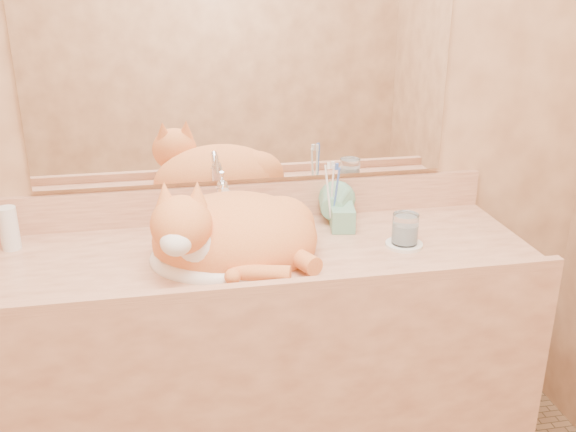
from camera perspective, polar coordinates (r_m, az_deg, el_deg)
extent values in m
cube|color=#9C6947|center=(2.01, -3.97, 10.55)|extent=(2.40, 0.02, 2.50)
cube|color=white|center=(1.98, -4.03, 14.48)|extent=(1.30, 0.02, 0.80)
imported|color=#6AAA89|center=(1.96, 5.05, 0.52)|extent=(0.08, 0.09, 0.16)
imported|color=#6AAA89|center=(2.02, 3.93, 0.44)|extent=(0.16, 0.16, 0.11)
cylinder|color=white|center=(1.93, 10.28, -2.51)|extent=(0.11, 0.11, 0.01)
cylinder|color=white|center=(1.91, 10.37, -1.13)|extent=(0.08, 0.08, 0.09)
cylinder|color=white|center=(2.03, -23.55, -1.01)|extent=(0.05, 0.05, 0.13)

